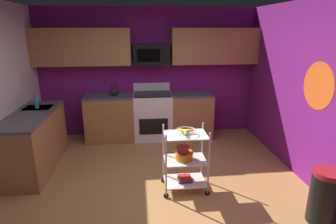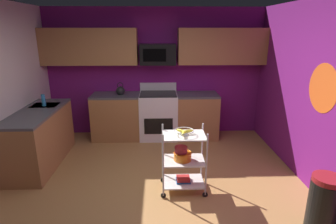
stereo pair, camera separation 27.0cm
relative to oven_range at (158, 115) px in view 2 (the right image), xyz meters
name	(u,v)px [view 2 (the right image)]	position (x,y,z in m)	size (l,w,h in m)	color
floor	(154,195)	(-0.06, -2.10, -0.50)	(4.40, 4.80, 0.04)	#A87542
wall_back	(155,73)	(-0.06, 0.33, 0.82)	(4.52, 0.06, 2.60)	#751970
wall_right	(328,101)	(2.17, -2.10, 0.82)	(0.06, 4.80, 2.60)	#751970
wall_flower_decal	(323,88)	(2.14, -2.00, 0.97)	(0.65, 0.65, 0.00)	#E5591E
counter_run	(115,123)	(-0.82, -0.45, -0.01)	(3.47, 2.24, 0.92)	#9E6B3D
oven_range	(158,115)	(0.00, 0.00, 0.00)	(0.76, 0.65, 1.10)	white
upper_cabinets	(154,46)	(-0.08, 0.13, 1.37)	(4.40, 0.33, 0.70)	#9E6B3D
microwave	(158,54)	(0.00, 0.10, 1.22)	(0.70, 0.39, 0.40)	black
rolling_cart	(184,160)	(0.34, -2.00, -0.02)	(0.64, 0.42, 0.91)	silver
fruit_bowl	(184,132)	(0.34, -2.00, 0.40)	(0.27, 0.27, 0.07)	silver
mixing_bowl_large	(183,156)	(0.33, -2.00, 0.04)	(0.25, 0.25, 0.11)	orange
mixing_bowl_small	(181,149)	(0.31, -2.01, 0.14)	(0.18, 0.18, 0.08)	maroon
book_stack	(183,179)	(0.34, -2.00, -0.32)	(0.20, 0.18, 0.06)	#1E4C8C
kettle	(120,91)	(-0.75, 0.00, 0.52)	(0.21, 0.18, 0.26)	black
dish_soap_bottle	(43,100)	(-1.95, -0.82, 0.54)	(0.06, 0.06, 0.20)	#2D8CBF
trash_can	(324,204)	(1.84, -2.86, -0.15)	(0.34, 0.42, 0.66)	black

